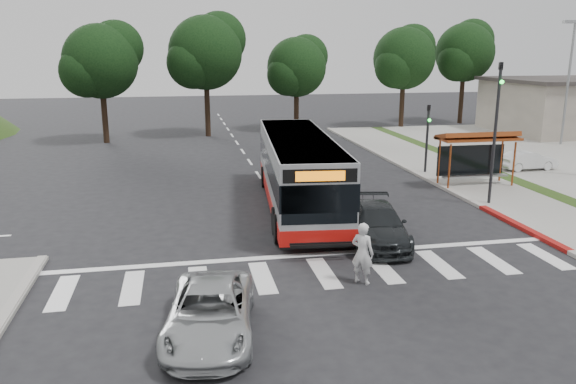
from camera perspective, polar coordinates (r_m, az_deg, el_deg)
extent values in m
plane|color=black|center=(22.93, 0.51, -3.55)|extent=(140.00, 140.00, 0.00)
cube|color=gray|center=(33.89, 16.24, 1.81)|extent=(4.00, 40.00, 0.12)
cube|color=#9E9991|center=(33.03, 13.15, 1.72)|extent=(0.30, 40.00, 0.15)
cube|color=maroon|center=(24.55, 22.60, -3.28)|extent=(0.32, 6.00, 0.15)
cube|color=silver|center=(18.35, 3.65, -8.19)|extent=(18.00, 2.60, 0.01)
cylinder|color=#8D3C17|center=(29.62, 16.08, 2.49)|extent=(0.10, 0.10, 2.30)
cylinder|color=#8D3C17|center=(31.41, 21.96, 2.66)|extent=(0.10, 0.10, 2.30)
cylinder|color=#8D3C17|center=(30.67, 15.08, 2.94)|extent=(0.10, 0.10, 2.30)
cylinder|color=#8D3C17|center=(32.40, 20.83, 3.08)|extent=(0.10, 0.10, 2.30)
cube|color=#8D3C17|center=(30.77, 18.75, 5.18)|extent=(4.20, 1.60, 0.12)
cube|color=#8D3C17|center=(30.79, 18.73, 5.47)|extent=(4.20, 1.32, 0.51)
cube|color=black|center=(31.49, 18.04, 3.11)|extent=(3.80, 0.06, 1.60)
cube|color=gray|center=(31.12, 18.46, 1.54)|extent=(3.60, 0.40, 0.08)
cylinder|color=black|center=(27.09, 20.26, 5.38)|extent=(0.14, 0.14, 6.50)
imported|color=black|center=(26.85, 20.77, 11.18)|extent=(0.16, 0.20, 1.00)
sphere|color=#19E533|center=(26.71, 20.91, 10.40)|extent=(0.18, 0.18, 0.18)
cylinder|color=black|center=(33.38, 13.93, 5.17)|extent=(0.14, 0.14, 4.00)
imported|color=black|center=(33.19, 14.09, 7.73)|extent=(0.16, 0.20, 1.00)
sphere|color=#19E533|center=(33.07, 14.18, 7.09)|extent=(0.18, 0.18, 0.18)
cylinder|color=gray|center=(47.01, 26.55, 9.80)|extent=(0.18, 0.18, 9.00)
cube|color=gray|center=(46.66, 26.61, 15.21)|extent=(0.80, 0.35, 0.22)
cylinder|color=black|center=(53.64, 11.50, 8.88)|extent=(0.44, 0.44, 4.40)
sphere|color=black|center=(53.44, 11.71, 13.15)|extent=(5.60, 5.60, 5.60)
sphere|color=black|center=(54.65, 12.54, 14.17)|extent=(4.20, 4.20, 4.20)
sphere|color=black|center=(52.44, 10.96, 12.40)|extent=(3.92, 3.92, 3.92)
cylinder|color=black|center=(58.42, 17.19, 9.06)|extent=(0.44, 0.44, 4.84)
sphere|color=black|center=(58.24, 17.52, 13.37)|extent=(5.60, 5.60, 5.60)
sphere|color=black|center=(59.52, 18.19, 14.39)|extent=(4.20, 4.20, 4.20)
sphere|color=black|center=(57.17, 16.91, 12.64)|extent=(3.92, 3.92, 3.92)
cylinder|color=black|center=(47.68, -8.20, 8.53)|extent=(0.44, 0.44, 4.84)
sphere|color=black|center=(47.47, -8.39, 13.82)|extent=(6.00, 6.00, 6.00)
sphere|color=black|center=(48.45, -7.02, 15.17)|extent=(4.50, 4.50, 4.50)
sphere|color=black|center=(46.68, -9.63, 12.83)|extent=(4.20, 4.20, 4.20)
cylinder|color=black|center=(50.73, 0.85, 8.50)|extent=(0.44, 0.44, 3.96)
sphere|color=black|center=(50.50, 0.87, 12.57)|extent=(5.20, 5.20, 5.20)
sphere|color=black|center=(51.47, 1.86, 13.60)|extent=(3.90, 3.90, 3.90)
sphere|color=black|center=(49.71, -0.03, 11.82)|extent=(3.64, 3.64, 3.64)
cylinder|color=black|center=(46.00, -18.13, 7.50)|extent=(0.44, 0.44, 4.40)
sphere|color=black|center=(45.76, -18.52, 12.48)|extent=(5.60, 5.60, 5.60)
sphere|color=black|center=(46.47, -17.08, 13.83)|extent=(4.20, 4.20, 4.20)
sphere|color=black|center=(45.22, -19.82, 11.47)|extent=(3.92, 3.92, 3.92)
imported|color=silver|center=(17.39, 7.58, -6.17)|extent=(0.84, 0.82, 1.94)
imported|color=black|center=(21.18, 9.02, -3.25)|extent=(2.77, 5.11, 1.41)
imported|color=#ABAEB0|center=(14.43, -7.91, -12.04)|extent=(2.74, 4.85, 1.28)
imported|color=silver|center=(36.29, 23.18, 2.99)|extent=(3.47, 1.38, 1.12)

